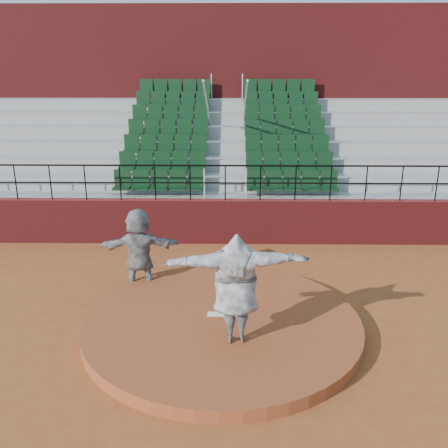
% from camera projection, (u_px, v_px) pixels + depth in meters
% --- Properties ---
extents(ground, '(90.00, 90.00, 0.00)m').
position_uv_depth(ground, '(222.00, 329.00, 10.00)').
color(ground, brown).
rests_on(ground, ground).
extents(pitchers_mound, '(5.50, 5.50, 0.25)m').
position_uv_depth(pitchers_mound, '(222.00, 324.00, 9.96)').
color(pitchers_mound, brown).
rests_on(pitchers_mound, ground).
extents(pitching_rubber, '(0.60, 0.15, 0.03)m').
position_uv_depth(pitching_rubber, '(222.00, 314.00, 10.06)').
color(pitching_rubber, white).
rests_on(pitching_rubber, pitchers_mound).
extents(boundary_wall, '(24.00, 0.30, 1.30)m').
position_uv_depth(boundary_wall, '(225.00, 221.00, 14.54)').
color(boundary_wall, maroon).
rests_on(boundary_wall, ground).
extents(wall_railing, '(24.04, 0.05, 1.03)m').
position_uv_depth(wall_railing, '(225.00, 175.00, 14.10)').
color(wall_railing, black).
rests_on(wall_railing, boundary_wall).
extents(seating_deck, '(24.00, 5.97, 4.63)m').
position_uv_depth(seating_deck, '(226.00, 169.00, 17.75)').
color(seating_deck, gray).
rests_on(seating_deck, ground).
extents(press_box_facade, '(24.00, 3.00, 7.10)m').
position_uv_depth(press_box_facade, '(227.00, 99.00, 20.83)').
color(press_box_facade, maroon).
rests_on(press_box_facade, ground).
extents(pitcher, '(2.59, 0.91, 2.07)m').
position_uv_depth(pitcher, '(236.00, 288.00, 8.86)').
color(pitcher, black).
rests_on(pitcher, pitchers_mound).
extents(fielder, '(1.88, 0.76, 1.97)m').
position_uv_depth(fielder, '(139.00, 250.00, 11.46)').
color(fielder, black).
rests_on(fielder, ground).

